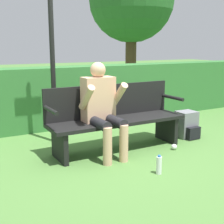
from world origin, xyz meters
The scene contains 9 objects.
ground_plane centered at (0.00, 0.00, 0.00)m, with size 40.00×40.00×0.00m, color #4C7A38.
hedge_back centered at (0.00, 1.62, 0.52)m, with size 12.00×0.53×1.04m.
park_bench centered at (0.00, 0.07, 0.44)m, with size 1.91×0.51×0.88m.
person_seated centered at (-0.27, -0.05, 0.65)m, with size 0.55×0.63×1.20m.
backpack centered at (1.24, 0.00, 0.19)m, with size 0.29×0.33×0.41m.
water_bottle centered at (-0.01, -0.93, 0.10)m, with size 0.06×0.06×0.22m.
signpost centered at (-0.63, 0.76, 1.38)m, with size 0.42×0.09×2.42m.
tree centered at (2.90, 4.24, 2.64)m, with size 2.40×2.40×3.86m.
litter_crumple centered at (0.68, -0.37, 0.04)m, with size 0.08×0.08×0.08m.
Camera 1 is at (-2.06, -3.52, 1.41)m, focal length 50.00 mm.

